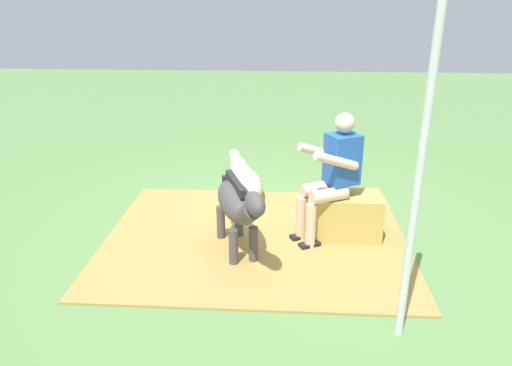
{
  "coord_description": "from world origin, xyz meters",
  "views": [
    {
      "loc": [
        -0.1,
        4.88,
        2.46
      ],
      "look_at": [
        0.19,
        0.02,
        0.55
      ],
      "focal_mm": 33.72,
      "sensor_mm": 36.0,
      "label": 1
    }
  ],
  "objects_px": {
    "pony_lying": "(244,181)",
    "tent_pole_left": "(419,179)",
    "person_seated": "(332,172)",
    "pony_standing": "(238,205)",
    "hay_bale": "(343,216)"
  },
  "relations": [
    {
      "from": "person_seated",
      "to": "pony_standing",
      "type": "height_order",
      "value": "person_seated"
    },
    {
      "from": "pony_standing",
      "to": "tent_pole_left",
      "type": "xyz_separation_m",
      "value": [
        -1.36,
        1.14,
        0.74
      ]
    },
    {
      "from": "hay_bale",
      "to": "pony_standing",
      "type": "bearing_deg",
      "value": 22.28
    },
    {
      "from": "pony_standing",
      "to": "pony_lying",
      "type": "height_order",
      "value": "pony_standing"
    },
    {
      "from": "tent_pole_left",
      "to": "person_seated",
      "type": "bearing_deg",
      "value": -74.38
    },
    {
      "from": "person_seated",
      "to": "pony_standing",
      "type": "relative_size",
      "value": 1.06
    },
    {
      "from": "pony_standing",
      "to": "hay_bale",
      "type": "bearing_deg",
      "value": -157.72
    },
    {
      "from": "pony_standing",
      "to": "pony_lying",
      "type": "bearing_deg",
      "value": -87.1
    },
    {
      "from": "hay_bale",
      "to": "tent_pole_left",
      "type": "xyz_separation_m",
      "value": [
        -0.28,
        1.59,
        1.04
      ]
    },
    {
      "from": "pony_standing",
      "to": "person_seated",
      "type": "bearing_deg",
      "value": -157.2
    },
    {
      "from": "hay_bale",
      "to": "pony_standing",
      "type": "relative_size",
      "value": 0.61
    },
    {
      "from": "person_seated",
      "to": "tent_pole_left",
      "type": "distance_m",
      "value": 1.68
    },
    {
      "from": "person_seated",
      "to": "pony_lying",
      "type": "distance_m",
      "value": 1.67
    },
    {
      "from": "pony_standing",
      "to": "pony_lying",
      "type": "distance_m",
      "value": 1.63
    },
    {
      "from": "pony_lying",
      "to": "tent_pole_left",
      "type": "height_order",
      "value": "tent_pole_left"
    }
  ]
}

